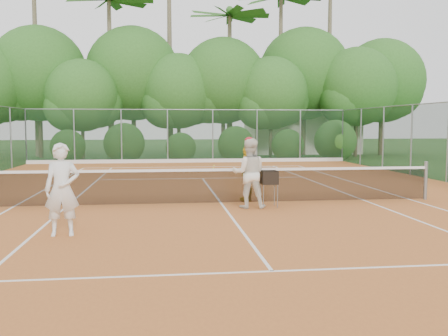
% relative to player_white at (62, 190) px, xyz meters
% --- Properties ---
extents(ground, '(120.00, 120.00, 0.00)m').
position_rel_player_white_xyz_m(ground, '(3.52, 3.55, -0.92)').
color(ground, '#234719').
rests_on(ground, ground).
extents(clay_court, '(18.00, 36.00, 0.02)m').
position_rel_player_white_xyz_m(clay_court, '(3.52, 3.55, -0.91)').
color(clay_court, '#B56329').
rests_on(clay_court, ground).
extents(club_building, '(8.00, 5.00, 3.00)m').
position_rel_player_white_xyz_m(club_building, '(12.52, 27.55, 0.58)').
color(club_building, beige).
rests_on(club_building, ground).
extents(tennis_net, '(11.97, 0.10, 1.10)m').
position_rel_player_white_xyz_m(tennis_net, '(3.52, 3.55, -0.39)').
color(tennis_net, gray).
rests_on(tennis_net, clay_court).
extents(player_white, '(0.69, 0.49, 1.81)m').
position_rel_player_white_xyz_m(player_white, '(0.00, 0.00, 0.00)').
color(player_white, white).
rests_on(player_white, clay_court).
extents(player_center_grp, '(0.96, 0.79, 1.84)m').
position_rel_player_white_xyz_m(player_center_grp, '(4.15, 2.74, 0.01)').
color(player_center_grp, silver).
rests_on(player_center_grp, clay_court).
extents(player_yellow, '(0.46, 0.95, 1.56)m').
position_rel_player_white_xyz_m(player_yellow, '(4.30, 3.90, -0.12)').
color(player_yellow, gold).
rests_on(player_yellow, clay_court).
extents(ball_hopper, '(0.42, 0.42, 0.95)m').
position_rel_player_white_xyz_m(ball_hopper, '(4.70, 2.85, -0.15)').
color(ball_hopper, gray).
rests_on(ball_hopper, clay_court).
extents(stray_ball_a, '(0.07, 0.07, 0.07)m').
position_rel_player_white_xyz_m(stray_ball_a, '(4.59, 15.77, -0.87)').
color(stray_ball_a, '#D3E936').
rests_on(stray_ball_a, clay_court).
extents(stray_ball_b, '(0.07, 0.07, 0.07)m').
position_rel_player_white_xyz_m(stray_ball_b, '(4.39, 14.23, -0.87)').
color(stray_ball_b, yellow).
rests_on(stray_ball_b, clay_court).
extents(stray_ball_c, '(0.07, 0.07, 0.07)m').
position_rel_player_white_xyz_m(stray_ball_c, '(6.10, 14.62, -0.87)').
color(stray_ball_c, yellow).
rests_on(stray_ball_c, clay_court).
extents(court_markings, '(11.03, 23.83, 0.01)m').
position_rel_player_white_xyz_m(court_markings, '(3.52, 3.55, -0.90)').
color(court_markings, white).
rests_on(court_markings, clay_court).
extents(fence_back, '(18.07, 0.07, 3.00)m').
position_rel_player_white_xyz_m(fence_back, '(3.52, 18.55, 0.60)').
color(fence_back, '#19381E').
rests_on(fence_back, clay_court).
extents(tropical_treeline, '(32.10, 8.49, 15.03)m').
position_rel_player_white_xyz_m(tropical_treeline, '(4.95, 23.78, 4.19)').
color(tropical_treeline, brown).
rests_on(tropical_treeline, ground).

